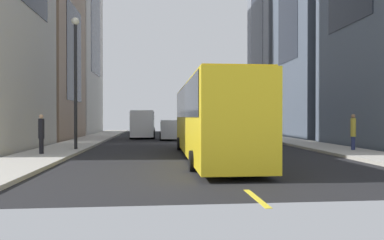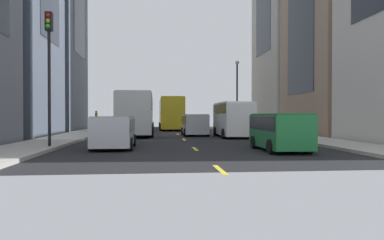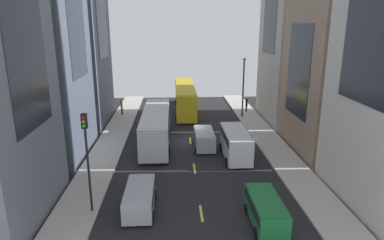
{
  "view_description": "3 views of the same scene",
  "coord_description": "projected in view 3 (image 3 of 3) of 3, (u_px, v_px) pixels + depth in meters",
  "views": [
    {
      "loc": [
        2.38,
        29.54,
        1.97
      ],
      "look_at": [
        -0.59,
        -1.96,
        1.72
      ],
      "focal_mm": 33.71,
      "sensor_mm": 36.0,
      "label": 1
    },
    {
      "loc": [
        -1.93,
        -31.98,
        1.63
      ],
      "look_at": [
        1.33,
        0.87,
        1.21
      ],
      "focal_mm": 35.0,
      "sensor_mm": 36.0,
      "label": 2
    },
    {
      "loc": [
        -1.65,
        -33.25,
        11.68
      ],
      "look_at": [
        0.25,
        1.28,
        1.86
      ],
      "focal_mm": 31.96,
      "sensor_mm": 36.0,
      "label": 3
    }
  ],
  "objects": [
    {
      "name": "lane_stripe_4",
      "position": [
        187.0,
        122.0,
        41.94
      ],
      "size": [
        0.16,
        2.0,
        0.01
      ],
      "primitive_type": "cube",
      "color": "yellow",
      "rests_on": "ground"
    },
    {
      "name": "pedestrian_crossing_near",
      "position": [
        122.0,
        106.0,
        44.47
      ],
      "size": [
        0.29,
        0.29,
        1.99
      ],
      "rotation": [
        0.0,
        0.0,
        2.13
      ],
      "color": "navy",
      "rests_on": "ground"
    },
    {
      "name": "city_bus_white",
      "position": [
        156.0,
        124.0,
        34.02
      ],
      "size": [
        2.81,
        11.83,
        3.35
      ],
      "color": "silver",
      "rests_on": "ground"
    },
    {
      "name": "ground_plane",
      "position": [
        190.0,
        141.0,
        35.22
      ],
      "size": [
        42.98,
        42.98,
        0.0
      ],
      "primitive_type": "plane",
      "color": "black"
    },
    {
      "name": "lane_stripe_5",
      "position": [
        185.0,
        108.0,
        48.66
      ],
      "size": [
        0.16,
        2.0,
        0.01
      ],
      "primitive_type": "cube",
      "color": "yellow",
      "rests_on": "ground"
    },
    {
      "name": "streetcar_yellow",
      "position": [
        185.0,
        96.0,
        46.46
      ],
      "size": [
        2.7,
        13.52,
        3.59
      ],
      "color": "yellow",
      "rests_on": "ground"
    },
    {
      "name": "lane_stripe_2",
      "position": [
        194.0,
        168.0,
        28.49
      ],
      "size": [
        0.16,
        2.0,
        0.01
      ],
      "primitive_type": "cube",
      "color": "yellow",
      "rests_on": "ground"
    },
    {
      "name": "building_east_1",
      "position": [
        343.0,
        70.0,
        31.13
      ],
      "size": [
        8.37,
        9.73,
        15.06
      ],
      "color": "#937760",
      "rests_on": "ground"
    },
    {
      "name": "sidewalk_east",
      "position": [
        267.0,
        139.0,
        35.62
      ],
      "size": [
        2.93,
        44.0,
        0.15
      ],
      "primitive_type": "cube",
      "color": "#B2ADA3",
      "rests_on": "ground"
    },
    {
      "name": "lane_stripe_6",
      "position": [
        184.0,
        98.0,
        55.39
      ],
      "size": [
        0.16,
        2.0,
        0.01
      ],
      "primitive_type": "cube",
      "color": "yellow",
      "rests_on": "ground"
    },
    {
      "name": "car_silver_2",
      "position": [
        140.0,
        197.0,
        21.96
      ],
      "size": [
        1.97,
        4.32,
        1.58
      ],
      "color": "#B7BABF",
      "rests_on": "ground"
    },
    {
      "name": "lane_stripe_3",
      "position": [
        190.0,
        141.0,
        35.22
      ],
      "size": [
        0.16,
        2.0,
        0.01
      ],
      "primitive_type": "cube",
      "color": "yellow",
      "rests_on": "ground"
    },
    {
      "name": "delivery_van_white",
      "position": [
        236.0,
        142.0,
        30.39
      ],
      "size": [
        2.25,
        5.68,
        2.58
      ],
      "color": "white",
      "rests_on": "ground"
    },
    {
      "name": "car_green_1",
      "position": [
        266.0,
        209.0,
        20.36
      ],
      "size": [
        1.89,
        4.29,
        1.71
      ],
      "color": "#1E7238",
      "rests_on": "ground"
    },
    {
      "name": "streetlamp_near",
      "position": [
        243.0,
        81.0,
        42.44
      ],
      "size": [
        0.44,
        0.44,
        7.51
      ],
      "color": "black",
      "rests_on": "ground"
    },
    {
      "name": "sidewalk_west",
      "position": [
        112.0,
        141.0,
        34.77
      ],
      "size": [
        2.93,
        44.0,
        0.15
      ],
      "primitive_type": "cube",
      "color": "#B2ADA3",
      "rests_on": "ground"
    },
    {
      "name": "car_silver_0",
      "position": [
        204.0,
        138.0,
        33.0
      ],
      "size": [
        1.96,
        4.29,
        1.71
      ],
      "color": "#B7BABF",
      "rests_on": "ground"
    },
    {
      "name": "pedestrian_waiting_curb",
      "position": [
        247.0,
        104.0,
        45.95
      ],
      "size": [
        0.29,
        0.29,
        1.96
      ],
      "rotation": [
        0.0,
        0.0,
        5.1
      ],
      "color": "black",
      "rests_on": "ground"
    },
    {
      "name": "traffic_light_near_corner",
      "position": [
        86.0,
        146.0,
        20.61
      ],
      "size": [
        0.32,
        0.44,
        6.41
      ],
      "color": "black",
      "rests_on": "ground"
    },
    {
      "name": "lane_stripe_1",
      "position": [
        201.0,
        213.0,
        21.77
      ],
      "size": [
        0.16,
        2.0,
        0.01
      ],
      "primitive_type": "cube",
      "color": "yellow",
      "rests_on": "ground"
    }
  ]
}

